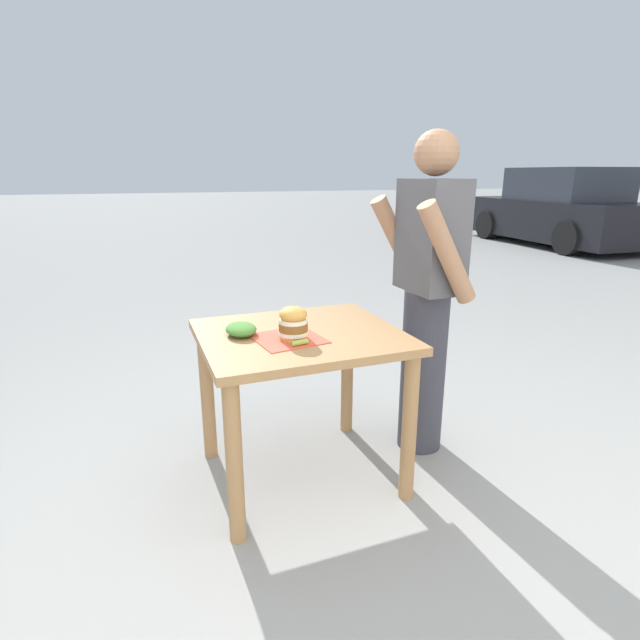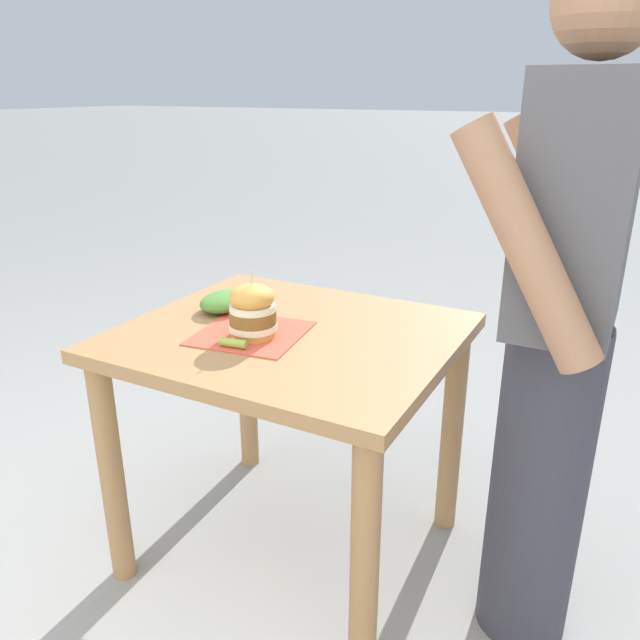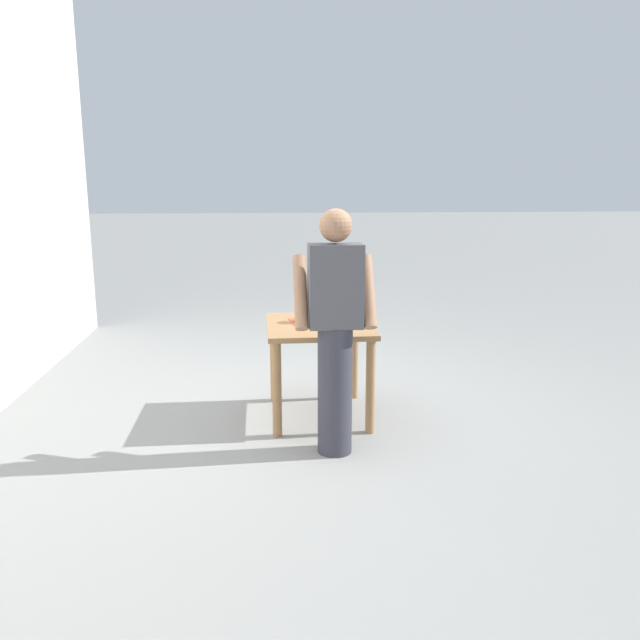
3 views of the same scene
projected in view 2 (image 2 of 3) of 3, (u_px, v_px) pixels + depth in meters
name	position (u px, v px, depth m)	size (l,w,h in m)	color
ground_plane	(293.00, 546.00, 2.06)	(80.00, 80.00, 0.00)	gray
patio_table	(290.00, 375.00, 1.84)	(0.82, 0.93, 0.77)	#9E7247
serving_paper	(251.00, 333.00, 1.76)	(0.29, 0.29, 0.00)	#D64C38
sandwich	(253.00, 311.00, 1.71)	(0.13, 0.13, 0.19)	gold
pickle_spear	(234.00, 343.00, 1.66)	(0.02, 0.02, 0.08)	#8EA83D
side_salad	(225.00, 301.00, 1.94)	(0.18, 0.14, 0.06)	#477F33
diner_across_table	(558.00, 330.00, 1.47)	(0.55, 0.35, 1.69)	#33333D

